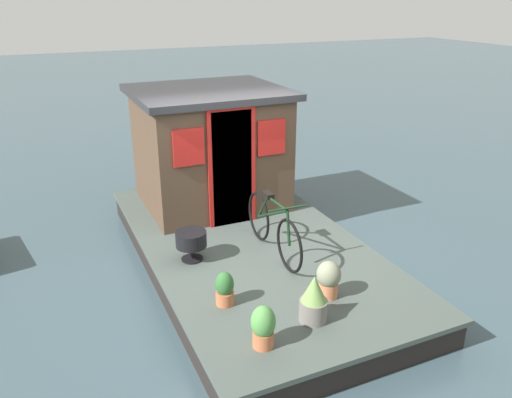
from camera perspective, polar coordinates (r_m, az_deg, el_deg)
name	(u,v)px	position (r m, az deg, el deg)	size (l,w,h in m)	color
ground_plane	(250,265)	(7.31, -0.65, -7.37)	(60.00, 60.00, 0.00)	#384C54
houseboat_deck	(250,253)	(7.22, -0.66, -6.03)	(5.36, 2.82, 0.38)	#424C47
houseboat_cabin	(210,147)	(8.15, -5.13, 5.78)	(2.04, 2.28, 1.85)	#4C3828
bicycle	(273,227)	(6.63, 1.91, -3.18)	(1.64, 0.50, 0.82)	black
potted_plant_thyme	(263,326)	(5.06, 0.81, -14.00)	(0.24, 0.24, 0.45)	#B2603D
potted_plant_rosemary	(314,300)	(5.43, 6.44, -11.08)	(0.30, 0.30, 0.53)	slate
potted_plant_geranium	(329,278)	(5.84, 8.09, -8.76)	(0.28, 0.28, 0.44)	#C6754C
potted_plant_fern	(225,289)	(5.69, -3.51, -9.95)	(0.21, 0.21, 0.39)	#B2603D
charcoal_grill	(191,240)	(6.57, -7.24, -4.56)	(0.40, 0.40, 0.39)	black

